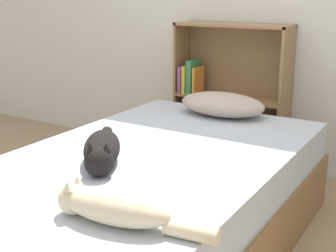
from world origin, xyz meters
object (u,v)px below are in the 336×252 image
object	(u,v)px
cat_light	(113,207)
bookshelf	(229,94)
bed	(152,203)
pillow	(222,104)
cat_dark	(102,150)

from	to	relation	value
cat_light	bookshelf	world-z (taller)	bookshelf
bed	pillow	xyz separation A→B (m)	(-0.01, 0.84, 0.34)
cat_light	cat_dark	xyz separation A→B (m)	(-0.40, 0.43, 0.01)
cat_dark	bookshelf	world-z (taller)	bookshelf
pillow	cat_dark	size ratio (longest dim) A/B	1.01
bed	cat_dark	world-z (taller)	cat_dark
bed	bookshelf	xyz separation A→B (m)	(-0.20, 1.37, 0.29)
bed	pillow	world-z (taller)	pillow
bookshelf	bed	bearing A→B (deg)	-81.63
cat_dark	pillow	bearing A→B (deg)	138.99
cat_dark	cat_light	bearing A→B (deg)	7.64
pillow	cat_light	world-z (taller)	pillow
bed	cat_light	distance (m)	0.79
cat_dark	bookshelf	size ratio (longest dim) A/B	0.51
cat_light	bookshelf	xyz separation A→B (m)	(-0.48, 2.04, -0.04)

